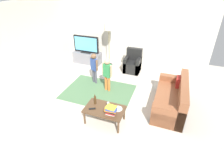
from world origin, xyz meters
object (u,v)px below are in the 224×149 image
tv_remote (92,109)px  plate (118,109)px  couch (173,99)px  coffee_table (105,110)px  tv (86,44)px  child_center (107,72)px  soda_can (108,104)px  book_stack (111,110)px  tv_stand (87,58)px  armchair (133,64)px  child_near_tv (94,66)px  floor_lamp (109,29)px  bottle (95,100)px

tv_remote → plate: (0.60, 0.22, -0.00)m
couch → coffee_table: (-1.60, -1.17, 0.08)m
tv → child_center: tv is taller
soda_can → couch: bearing=34.2°
couch → book_stack: (-1.38, -1.29, 0.23)m
tv → tv_stand: bearing=90.0°
armchair → child_near_tv: 1.71m
floor_lamp → plate: 3.56m
couch → child_near_tv: 2.73m
tv_stand → book_stack: (2.26, -3.13, 0.28)m
book_stack → soda_can: (-0.16, 0.24, -0.04)m
armchair → bottle: armchair is taller
armchair → soda_can: (0.07, -2.86, 0.18)m
tv_stand → floor_lamp: bearing=9.1°
tv → armchair: tv is taller
coffee_table → child_near_tv: bearing=122.5°
tv → book_stack: (2.26, -3.11, -0.33)m
tv_stand → child_center: child_center is taller
tv → bottle: (1.74, -2.89, -0.31)m
child_near_tv → soda_can: 1.91m
child_center → bottle: size_ratio=4.02×
tv_stand → coffee_table: size_ratio=1.20×
tv_remote → bottle: bearing=68.3°
child_center → tv_remote: bearing=-83.1°
tv → soda_can: (2.09, -2.87, -0.37)m
tv_stand → couch: bearing=-26.9°
coffee_table → bottle: size_ratio=3.54×
tv_stand → child_near_tv: 1.72m
child_center → coffee_table: child_center is taller
child_center → bottle: (0.16, -1.27, -0.15)m
tv_remote → tv_stand: bearing=92.5°
tv → tv_remote: bearing=-60.5°
coffee_table → bottle: (-0.30, 0.10, 0.17)m
coffee_table → book_stack: size_ratio=3.30×
child_near_tv → couch: bearing=-10.5°
armchair → tv_remote: size_ratio=5.29×
tv_stand → couch: couch is taller
book_stack → couch: bearing=43.0°
floor_lamp → child_center: (0.63, -1.80, -0.86)m
tv_stand → book_stack: size_ratio=3.96×
tv → armchair: (2.02, -0.02, -0.55)m
child_center → bottle: 1.28m
coffee_table → book_stack: 0.29m
tv_stand → coffee_table: (2.04, -3.02, 0.13)m
armchair → tv_stand: bearing=178.9°
bottle → tv_stand: bearing=120.9°
bottle → plate: bearing=0.0°
floor_lamp → soda_can: bearing=-69.5°
armchair → child_near_tv: bearing=-128.4°
book_stack → plate: book_stack is taller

